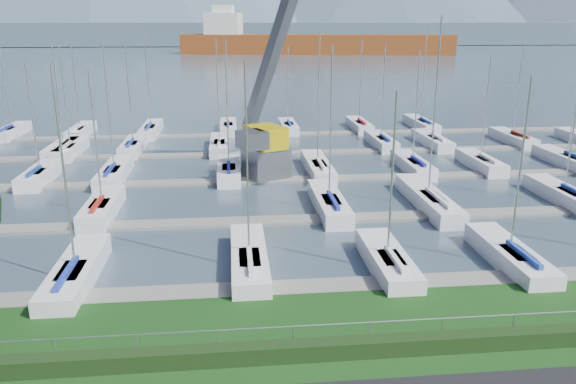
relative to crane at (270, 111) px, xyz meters
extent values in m
cube|color=#3F4F5C|center=(-0.10, 231.85, -5.73)|extent=(800.00, 540.00, 0.20)
cube|color=black|center=(-0.10, -28.55, -4.98)|extent=(80.00, 0.70, 0.70)
cylinder|color=gray|center=(-0.10, -28.15, -4.13)|extent=(80.00, 0.04, 0.04)
cube|color=#465967|center=(-0.10, 301.85, 0.67)|extent=(900.00, 80.00, 12.00)
cube|color=slate|center=(-0.10, -22.15, -5.55)|extent=(90.00, 1.60, 0.25)
cube|color=gray|center=(-0.10, -12.15, -5.55)|extent=(90.00, 1.60, 0.25)
cube|color=slate|center=(-0.10, -2.15, -5.55)|extent=(90.00, 1.60, 0.25)
cube|color=gray|center=(-0.10, 7.85, -5.55)|extent=(90.00, 1.60, 0.25)
cube|color=slate|center=(-0.10, 17.85, -5.55)|extent=(90.00, 1.60, 0.25)
cube|color=slate|center=(-0.46, -1.23, -4.13)|extent=(4.23, 4.23, 2.60)
cube|color=#C2A50B|center=(-0.46, -1.23, -2.03)|extent=(3.77, 4.17, 1.80)
cube|color=#575A5F|center=(1.34, 3.27, 6.97)|extent=(7.14, 9.84, 19.89)
cube|color=#4F5255|center=(-1.66, -3.23, -1.83)|extent=(2.73, 2.83, 1.40)
cube|color=brown|center=(32.79, 189.60, -2.83)|extent=(111.69, 37.24, 10.00)
cube|color=silver|center=(-5.19, 196.44, 4.67)|extent=(16.26, 16.26, 12.00)
cube|color=silver|center=(-5.19, 196.44, 11.67)|extent=(9.29, 9.29, 4.00)
camera|label=1|loc=(-3.29, -47.36, 7.22)|focal=35.00mm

